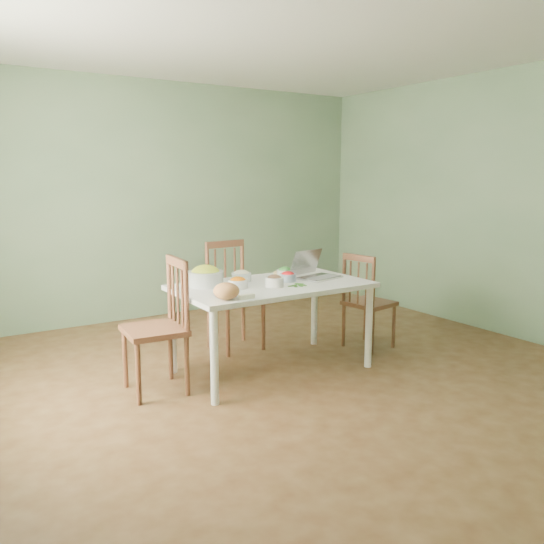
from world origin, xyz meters
TOP-DOWN VIEW (x-y plane):
  - floor at (0.00, 0.00)m, footprint 5.00×5.00m
  - ceiling at (0.00, 0.00)m, footprint 5.00×5.00m
  - wall_back at (0.00, 2.50)m, footprint 5.00×0.00m
  - wall_right at (2.50, 0.00)m, footprint 0.00×5.00m
  - dining_table at (-0.11, 0.20)m, footprint 1.60×0.90m
  - chair_far at (-0.08, 0.88)m, footprint 0.47×0.44m
  - chair_left at (-1.12, 0.28)m, footprint 0.46×0.48m
  - chair_right at (1.02, 0.23)m, footprint 0.45×0.46m
  - bread_boule at (-0.70, -0.11)m, footprint 0.23×0.23m
  - butter_stick at (-0.57, -0.18)m, footprint 0.12×0.04m
  - bowl_squash at (-0.61, 0.41)m, footprint 0.31×0.31m
  - bowl_carrot at (-0.43, 0.20)m, footprint 0.19×0.19m
  - bowl_onion at (-0.26, 0.45)m, footprint 0.17×0.17m
  - bowl_mushroom at (-0.16, 0.08)m, footprint 0.17×0.17m
  - bowl_redpep at (0.07, 0.22)m, footprint 0.17×0.17m
  - bowl_broccoli at (0.15, 0.40)m, footprint 0.19×0.19m
  - flatbread at (0.24, 0.54)m, footprint 0.22×0.22m
  - basil_bunch at (0.02, 0.03)m, footprint 0.19×0.19m
  - laptop at (0.38, 0.18)m, footprint 0.42×0.40m

SIDE VIEW (x-z plane):
  - floor at x=0.00m, z-range 0.00..0.00m
  - dining_table at x=-0.11m, z-range 0.00..0.75m
  - chair_right at x=1.02m, z-range 0.00..0.92m
  - chair_far at x=-0.08m, z-range 0.00..1.02m
  - chair_left at x=-1.12m, z-range 0.00..1.03m
  - flatbread at x=0.24m, z-range 0.75..0.77m
  - basil_bunch at x=0.02m, z-range 0.75..0.77m
  - butter_stick at x=-0.57m, z-range 0.75..0.78m
  - bowl_redpep at x=0.07m, z-range 0.75..0.83m
  - bowl_carrot at x=-0.43m, z-range 0.75..0.84m
  - bowl_broccoli at x=0.15m, z-range 0.75..0.84m
  - bowl_onion at x=-0.26m, z-range 0.75..0.84m
  - bowl_mushroom at x=-0.16m, z-range 0.75..0.85m
  - bread_boule at x=-0.70m, z-range 0.75..0.87m
  - bowl_squash at x=-0.61m, z-range 0.75..0.92m
  - laptop at x=0.38m, z-range 0.75..0.99m
  - wall_back at x=0.00m, z-range 0.00..2.70m
  - wall_right at x=2.50m, z-range 0.00..2.70m
  - ceiling at x=0.00m, z-range 2.70..2.70m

